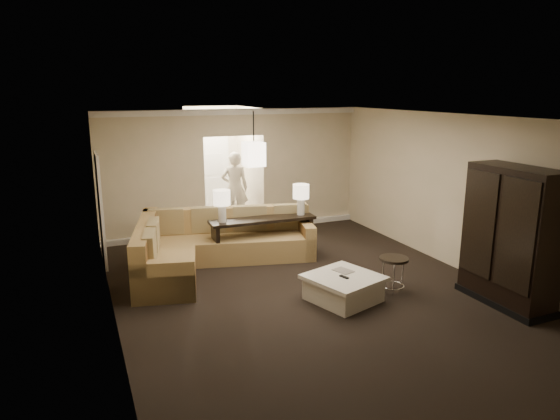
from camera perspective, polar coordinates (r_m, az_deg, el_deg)
name	(u,v)px	position (r m, az deg, el deg)	size (l,w,h in m)	color
ground	(312,294)	(8.16, 3.68, -9.60)	(8.00, 8.00, 0.00)	black
wall_back	(235,172)	(11.36, -5.20, 4.39)	(6.00, 0.04, 2.80)	beige
wall_front	(529,315)	(4.68, 26.60, -10.71)	(6.00, 0.04, 2.80)	beige
wall_left	(109,231)	(6.95, -18.91, -2.25)	(0.04, 8.00, 2.80)	beige
wall_right	(465,195)	(9.42, 20.42, 1.66)	(0.04, 8.00, 2.80)	beige
ceiling	(315,118)	(7.51, 4.01, 10.44)	(6.00, 8.00, 0.02)	silver
crown_molding	(234,112)	(11.18, -5.26, 11.09)	(6.00, 0.10, 0.12)	silver
baseboard	(237,229)	(11.61, -4.98, -2.19)	(6.00, 0.10, 0.12)	silver
side_door	(101,210)	(9.75, -19.80, -0.01)	(0.05, 0.90, 2.10)	white
foyer	(219,168)	(12.65, -7.03, 4.83)	(1.44, 2.02, 2.80)	beige
sectional_sofa	(209,246)	(9.36, -8.06, -4.08)	(3.73, 2.75, 0.97)	brown
coffee_table	(343,288)	(7.92, 7.27, -8.80)	(1.27, 1.27, 0.42)	white
console_table	(263,234)	(9.69, -1.97, -2.79)	(2.08, 0.53, 0.80)	black
armoire	(510,240)	(8.25, 24.84, -3.12)	(0.63, 1.48, 2.12)	black
drink_table	(393,267)	(8.30, 12.84, -6.41)	(0.47, 0.47, 0.58)	black
table_lamp_left	(222,201)	(9.29, -6.67, 1.05)	(0.32, 0.32, 0.61)	white
table_lamp_right	(301,195)	(9.79, 2.41, 1.78)	(0.32, 0.32, 0.61)	white
pendant_light	(254,154)	(10.06, -3.01, 6.41)	(0.38, 0.38, 1.09)	black
person	(235,184)	(12.12, -5.20, 2.95)	(0.71, 0.47, 1.96)	beige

